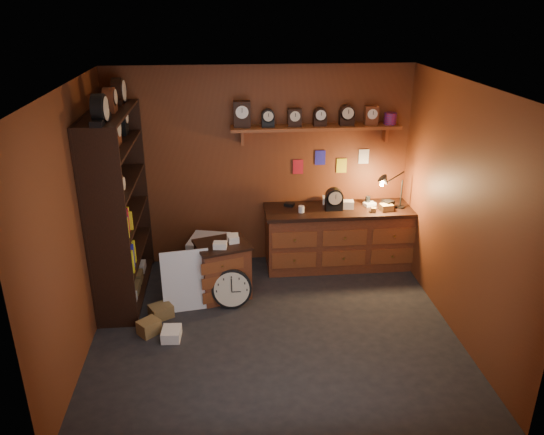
% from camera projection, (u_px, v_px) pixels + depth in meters
% --- Properties ---
extents(floor, '(4.00, 4.00, 0.00)m').
position_uv_depth(floor, '(274.00, 329.00, 6.00)').
color(floor, black).
rests_on(floor, ground).
extents(room_shell, '(4.02, 3.62, 2.71)m').
position_uv_depth(room_shell, '(277.00, 181.00, 5.44)').
color(room_shell, brown).
rests_on(room_shell, ground).
extents(shelving_unit, '(0.47, 1.60, 2.58)m').
position_uv_depth(shelving_unit, '(116.00, 200.00, 6.27)').
color(shelving_unit, black).
rests_on(shelving_unit, ground).
extents(workbench, '(2.06, 0.66, 1.36)m').
position_uv_depth(workbench, '(340.00, 234.00, 7.26)').
color(workbench, brown).
rests_on(workbench, ground).
extents(low_cabinet, '(0.75, 0.69, 0.80)m').
position_uv_depth(low_cabinet, '(223.00, 267.00, 6.54)').
color(low_cabinet, brown).
rests_on(low_cabinet, ground).
extents(big_round_clock, '(0.48, 0.16, 0.49)m').
position_uv_depth(big_round_clock, '(232.00, 289.00, 6.35)').
color(big_round_clock, black).
rests_on(big_round_clock, ground).
extents(white_panel, '(0.59, 0.24, 0.75)m').
position_uv_depth(white_panel, '(188.00, 307.00, 6.41)').
color(white_panel, silver).
rests_on(white_panel, ground).
extents(mini_fridge, '(0.60, 0.62, 0.51)m').
position_uv_depth(mini_fridge, '(210.00, 256.00, 7.12)').
color(mini_fridge, silver).
rests_on(mini_fridge, ground).
extents(floor_box_a, '(0.32, 0.30, 0.15)m').
position_uv_depth(floor_box_a, '(161.00, 311.00, 6.20)').
color(floor_box_a, brown).
rests_on(floor_box_a, ground).
extents(floor_box_b, '(0.22, 0.25, 0.12)m').
position_uv_depth(floor_box_b, '(171.00, 334.00, 5.80)').
color(floor_box_b, white).
rests_on(floor_box_b, ground).
extents(floor_box_c, '(0.29, 0.28, 0.17)m').
position_uv_depth(floor_box_c, '(149.00, 327.00, 5.88)').
color(floor_box_c, brown).
rests_on(floor_box_c, ground).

